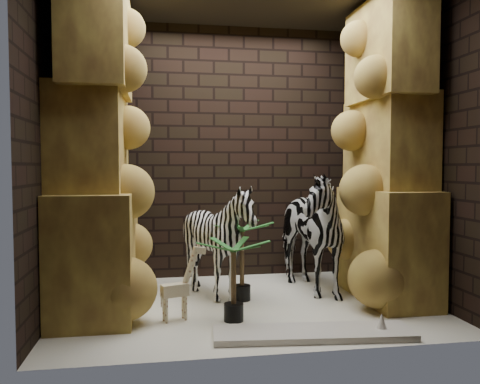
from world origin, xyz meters
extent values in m
plane|color=white|center=(0.00, 0.00, 0.00)|extent=(3.50, 3.50, 0.00)
plane|color=black|center=(0.00, 1.25, 1.50)|extent=(3.50, 0.00, 3.50)
plane|color=black|center=(0.00, -1.25, 1.50)|extent=(3.50, 0.00, 3.50)
plane|color=black|center=(-1.75, 0.00, 1.50)|extent=(0.00, 3.00, 3.00)
plane|color=black|center=(1.75, 0.00, 1.50)|extent=(0.00, 3.00, 3.00)
imported|color=white|center=(0.67, 0.41, 0.75)|extent=(0.89, 1.36, 1.50)
imported|color=white|center=(-0.25, 0.24, 0.52)|extent=(1.26, 1.40, 1.05)
cube|color=silver|center=(0.35, -0.94, 0.03)|extent=(1.59, 0.53, 0.05)
camera|label=1|loc=(-0.82, -4.49, 1.32)|focal=35.91mm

